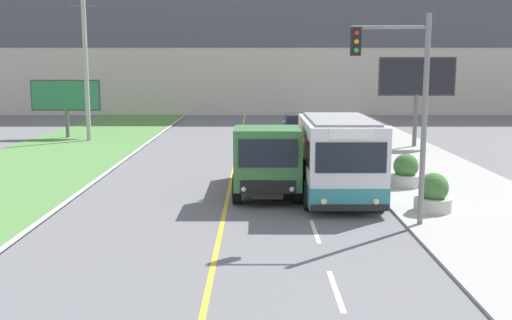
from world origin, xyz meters
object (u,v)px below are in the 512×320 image
dump_truck (265,162)px  planter_round_second (404,172)px  billboard_small (64,97)px  car_distant (295,125)px  traffic_light_mast (402,94)px  planter_round_near (431,195)px  city_bus (337,159)px  utility_pole_far (84,65)px  billboard_large (415,80)px

dump_truck → planter_round_second: (5.44, 1.56, -0.67)m
dump_truck → billboard_small: billboard_small is taller
dump_truck → car_distant: 19.13m
dump_truck → planter_round_second: bearing=16.0°
traffic_light_mast → planter_round_near: bearing=47.2°
planter_round_near → planter_round_second: size_ratio=0.98×
city_bus → dump_truck: size_ratio=0.92×
city_bus → billboard_small: bearing=130.0°
dump_truck → utility_pole_far: bearing=124.1°
dump_truck → traffic_light_mast: (3.88, -4.01, 2.65)m
dump_truck → planter_round_second: 5.70m
dump_truck → traffic_light_mast: 6.18m
dump_truck → planter_round_second: size_ratio=4.75×
dump_truck → billboard_small: size_ratio=1.35×
billboard_large → dump_truck: bearing=-123.9°
traffic_light_mast → planter_round_second: bearing=74.4°
planter_round_near → planter_round_second: 4.00m
billboard_large → billboard_small: 22.15m
car_distant → traffic_light_mast: traffic_light_mast is taller
utility_pole_far → billboard_small: bearing=139.3°
billboard_small → planter_round_second: 24.50m
car_distant → utility_pole_far: size_ratio=0.46×
billboard_large → planter_round_near: 16.27m
car_distant → planter_round_near: size_ratio=3.41×
city_bus → traffic_light_mast: bearing=-69.1°
billboard_large → planter_round_near: billboard_large is taller
traffic_light_mast → planter_round_near: (1.46, 1.58, -3.33)m
traffic_light_mast → billboard_small: traffic_light_mast is taller
traffic_light_mast → planter_round_second: size_ratio=4.86×
car_distant → planter_round_second: (3.05, -17.40, -0.05)m
traffic_light_mast → city_bus: bearing=110.9°
utility_pole_far → planter_round_second: bearing=-41.7°
traffic_light_mast → planter_round_near: size_ratio=4.95×
car_distant → billboard_small: (-15.20, -1.19, 2.01)m
planter_round_near → car_distant: bearing=97.8°
utility_pole_far → billboard_large: utility_pole_far is taller
planter_round_near → billboard_small: bearing=131.9°
car_distant → planter_round_second: bearing=-80.1°
city_bus → billboard_small: (-15.34, 18.25, 1.21)m
planter_round_second → traffic_light_mast: bearing=-105.6°
traffic_light_mast → car_distant: bearing=93.7°
planter_round_second → car_distant: bearing=99.9°
traffic_light_mast → billboard_large: size_ratio=1.20×
car_distant → billboard_large: (6.42, -5.85, 3.21)m
city_bus → billboard_small: size_ratio=1.23×
city_bus → billboard_small: 23.87m
billboard_small → planter_round_second: (18.25, -16.22, -2.06)m
billboard_large → billboard_small: (-21.62, 4.66, -1.20)m
billboard_large → billboard_small: bearing=167.8°
billboard_large → traffic_light_mast: bearing=-106.0°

